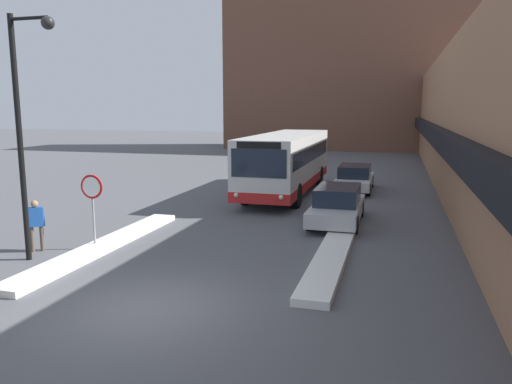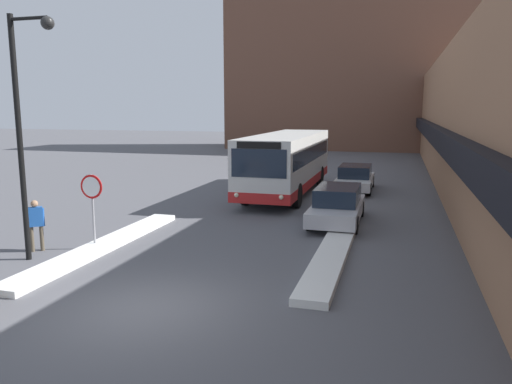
{
  "view_description": "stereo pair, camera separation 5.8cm",
  "coord_description": "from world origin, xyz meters",
  "px_view_note": "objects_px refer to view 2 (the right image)",
  "views": [
    {
      "loc": [
        5.31,
        -9.5,
        4.46
      ],
      "look_at": [
        0.23,
        8.57,
        1.28
      ],
      "focal_mm": 35.0,
      "sensor_mm": 36.0,
      "label": 1
    },
    {
      "loc": [
        5.36,
        -9.49,
        4.46
      ],
      "look_at": [
        0.23,
        8.57,
        1.28
      ],
      "focal_mm": 35.0,
      "sensor_mm": 36.0,
      "label": 2
    }
  ],
  "objects_px": {
    "parked_car_middle": "(355,178)",
    "street_lamp": "(25,114)",
    "city_bus": "(287,161)",
    "pedestrian": "(36,221)",
    "parked_car_front": "(337,205)",
    "stop_sign": "(92,195)"
  },
  "relations": [
    {
      "from": "parked_car_middle",
      "to": "pedestrian",
      "type": "distance_m",
      "value": 16.95
    },
    {
      "from": "street_lamp",
      "to": "stop_sign",
      "type": "bearing_deg",
      "value": 57.13
    },
    {
      "from": "street_lamp",
      "to": "pedestrian",
      "type": "distance_m",
      "value": 3.46
    },
    {
      "from": "street_lamp",
      "to": "parked_car_front",
      "type": "bearing_deg",
      "value": 42.28
    },
    {
      "from": "parked_car_front",
      "to": "street_lamp",
      "type": "relative_size",
      "value": 0.68
    },
    {
      "from": "city_bus",
      "to": "street_lamp",
      "type": "xyz_separation_m",
      "value": [
        -4.68,
        -13.26,
        2.58
      ]
    },
    {
      "from": "parked_car_middle",
      "to": "stop_sign",
      "type": "xyz_separation_m",
      "value": [
        -7.03,
        -13.89,
        1.04
      ]
    },
    {
      "from": "city_bus",
      "to": "parked_car_front",
      "type": "distance_m",
      "value": 6.91
    },
    {
      "from": "parked_car_front",
      "to": "pedestrian",
      "type": "distance_m",
      "value": 10.78
    },
    {
      "from": "parked_car_front",
      "to": "parked_car_middle",
      "type": "height_order",
      "value": "parked_car_front"
    },
    {
      "from": "parked_car_front",
      "to": "street_lamp",
      "type": "distance_m",
      "value": 11.39
    },
    {
      "from": "stop_sign",
      "to": "parked_car_front",
      "type": "bearing_deg",
      "value": 39.36
    },
    {
      "from": "stop_sign",
      "to": "pedestrian",
      "type": "distance_m",
      "value": 1.9
    },
    {
      "from": "parked_car_middle",
      "to": "street_lamp",
      "type": "relative_size",
      "value": 0.67
    },
    {
      "from": "city_bus",
      "to": "pedestrian",
      "type": "height_order",
      "value": "city_bus"
    },
    {
      "from": "parked_car_front",
      "to": "stop_sign",
      "type": "bearing_deg",
      "value": -140.64
    },
    {
      "from": "stop_sign",
      "to": "pedestrian",
      "type": "relative_size",
      "value": 1.47
    },
    {
      "from": "street_lamp",
      "to": "pedestrian",
      "type": "relative_size",
      "value": 4.3
    },
    {
      "from": "parked_car_front",
      "to": "parked_car_middle",
      "type": "bearing_deg",
      "value": 90.0
    },
    {
      "from": "city_bus",
      "to": "pedestrian",
      "type": "bearing_deg",
      "value": -113.01
    },
    {
      "from": "parked_car_middle",
      "to": "stop_sign",
      "type": "relative_size",
      "value": 1.95
    },
    {
      "from": "parked_car_middle",
      "to": "city_bus",
      "type": "bearing_deg",
      "value": -147.18
    }
  ]
}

